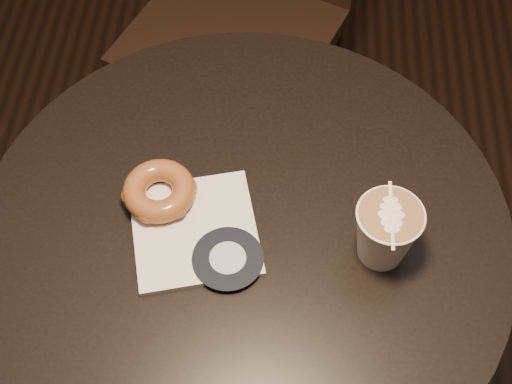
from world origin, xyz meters
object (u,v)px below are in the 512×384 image
(pastry_bag, at_px, (195,230))
(cafe_table, at_px, (245,291))
(latte_cup, at_px, (385,234))
(doughnut, at_px, (159,191))

(pastry_bag, bearing_deg, cafe_table, -1.50)
(latte_cup, bearing_deg, doughnut, 168.45)
(cafe_table, relative_size, latte_cup, 8.19)
(doughnut, distance_m, latte_cup, 0.29)
(cafe_table, xyz_separation_m, latte_cup, (0.18, -0.03, 0.25))
(pastry_bag, bearing_deg, latte_cup, -17.25)
(cafe_table, xyz_separation_m, doughnut, (-0.11, 0.03, 0.22))
(pastry_bag, bearing_deg, doughnut, 124.09)
(doughnut, bearing_deg, cafe_table, -15.85)
(cafe_table, distance_m, pastry_bag, 0.21)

